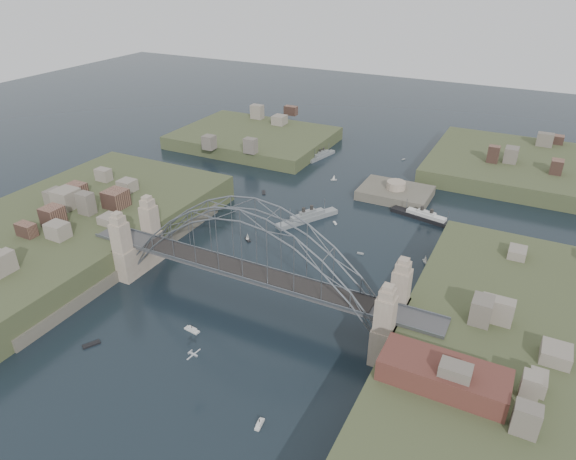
# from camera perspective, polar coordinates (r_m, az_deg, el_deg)

# --- Properties ---
(ground) EXTENTS (500.00, 500.00, 0.00)m
(ground) POSITION_cam_1_polar(r_m,az_deg,el_deg) (116.11, -4.08, -8.12)
(ground) COLOR black
(ground) RESTS_ON ground
(bridge) EXTENTS (84.00, 13.80, 24.60)m
(bridge) POSITION_cam_1_polar(r_m,az_deg,el_deg) (109.26, -4.30, -2.91)
(bridge) COLOR #444446
(bridge) RESTS_ON ground
(shore_west) EXTENTS (50.50, 90.00, 12.00)m
(shore_west) POSITION_cam_1_polar(r_m,az_deg,el_deg) (148.97, -23.44, -0.89)
(shore_west) COLOR #3C4526
(shore_west) RESTS_ON ground
(shore_east) EXTENTS (50.50, 90.00, 12.00)m
(shore_east) POSITION_cam_1_polar(r_m,az_deg,el_deg) (103.96, 25.28, -15.06)
(shore_east) COLOR #3C4526
(shore_east) RESTS_ON ground
(headland_nw) EXTENTS (60.00, 45.00, 9.00)m
(headland_nw) POSITION_cam_1_polar(r_m,az_deg,el_deg) (214.45, -3.79, 9.66)
(headland_nw) COLOR #3C4526
(headland_nw) RESTS_ON ground
(headland_ne) EXTENTS (70.00, 55.00, 9.50)m
(headland_ne) POSITION_cam_1_polar(r_m,az_deg,el_deg) (201.14, 25.56, 5.68)
(headland_ne) COLOR #3C4526
(headland_ne) RESTS_ON ground
(fort_island) EXTENTS (22.00, 16.00, 9.40)m
(fort_island) POSITION_cam_1_polar(r_m,az_deg,el_deg) (168.77, 11.76, 3.48)
(fort_island) COLOR #524E41
(fort_island) RESTS_ON ground
(wharf_shed) EXTENTS (20.00, 8.00, 4.00)m
(wharf_shed) POSITION_cam_1_polar(r_m,az_deg,el_deg) (88.03, 16.86, -15.13)
(wharf_shed) COLOR #592D26
(wharf_shed) RESTS_ON shore_east
(naval_cruiser_near) EXTENTS (12.49, 18.98, 6.10)m
(naval_cruiser_near) POSITION_cam_1_polar(r_m,az_deg,el_deg) (149.93, 2.17, 1.36)
(naval_cruiser_near) COLOR gray
(naval_cruiser_near) RESTS_ON ground
(naval_cruiser_far) EXTENTS (5.30, 15.00, 5.03)m
(naval_cruiser_far) POSITION_cam_1_polar(r_m,az_deg,el_deg) (198.90, 3.77, 8.23)
(naval_cruiser_far) COLOR gray
(naval_cruiser_far) RESTS_ON ground
(ocean_liner) EXTENTS (21.70, 7.33, 5.29)m
(ocean_liner) POSITION_cam_1_polar(r_m,az_deg,el_deg) (155.59, 15.06, 1.35)
(ocean_liner) COLOR black
(ocean_liner) RESTS_ON ground
(aeroplane) EXTENTS (1.83, 3.37, 0.49)m
(aeroplane) POSITION_cam_1_polar(r_m,az_deg,el_deg) (94.58, -10.51, -13.37)
(aeroplane) COLOR silver
(small_boat_a) EXTENTS (2.58, 2.36, 2.38)m
(small_boat_a) POSITION_cam_1_polar(r_m,az_deg,el_deg) (140.01, -4.51, -0.85)
(small_boat_a) COLOR silver
(small_boat_a) RESTS_ON ground
(small_boat_b) EXTENTS (1.75, 0.70, 0.45)m
(small_boat_b) POSITION_cam_1_polar(r_m,az_deg,el_deg) (134.89, 8.04, -2.61)
(small_boat_b) COLOR silver
(small_boat_b) RESTS_ON ground
(small_boat_c) EXTENTS (3.51, 1.55, 1.43)m
(small_boat_c) POSITION_cam_1_polar(r_m,az_deg,el_deg) (109.95, -10.62, -10.83)
(small_boat_c) COLOR silver
(small_boat_c) RESTS_ON ground
(small_boat_d) EXTENTS (1.85, 2.27, 2.38)m
(small_boat_d) POSITION_cam_1_polar(r_m,az_deg,el_deg) (134.18, 15.02, -3.18)
(small_boat_d) COLOR silver
(small_boat_d) RESTS_ON ground
(small_boat_e) EXTENTS (2.47, 3.15, 0.45)m
(small_boat_e) POSITION_cam_1_polar(r_m,az_deg,el_deg) (168.13, -2.72, 4.16)
(small_boat_e) COLOR silver
(small_boat_e) RESTS_ON ground
(small_boat_f) EXTENTS (1.64, 1.76, 0.45)m
(small_boat_f) POSITION_cam_1_polar(r_m,az_deg,el_deg) (149.17, 5.23, 0.77)
(small_boat_f) COLOR silver
(small_boat_f) RESTS_ON ground
(small_boat_g) EXTENTS (1.20, 2.69, 1.43)m
(small_boat_g) POSITION_cam_1_polar(r_m,az_deg,el_deg) (90.85, -3.18, -20.70)
(small_boat_g) COLOR silver
(small_boat_g) RESTS_ON ground
(small_boat_h) EXTENTS (2.26, 1.58, 2.38)m
(small_boat_h) POSITION_cam_1_polar(r_m,az_deg,el_deg) (178.15, 5.11, 5.77)
(small_boat_h) COLOR silver
(small_boat_h) RESTS_ON ground
(small_boat_i) EXTENTS (1.75, 2.20, 1.43)m
(small_boat_i) POSITION_cam_1_polar(r_m,az_deg,el_deg) (115.23, 9.90, -8.68)
(small_boat_i) COLOR silver
(small_boat_i) RESTS_ON ground
(small_boat_j) EXTENTS (2.66, 3.50, 0.45)m
(small_boat_j) POSITION_cam_1_polar(r_m,az_deg,el_deg) (111.98, -21.00, -11.78)
(small_boat_j) COLOR silver
(small_boat_j) RESTS_ON ground
(small_boat_k) EXTENTS (1.08, 1.75, 0.45)m
(small_boat_k) POSITION_cam_1_polar(r_m,az_deg,el_deg) (201.19, 12.70, 7.64)
(small_boat_k) COLOR silver
(small_boat_k) RESTS_ON ground
(small_boat_l) EXTENTS (1.07, 2.63, 2.38)m
(small_boat_l) POSITION_cam_1_polar(r_m,az_deg,el_deg) (157.38, -9.27, 2.31)
(small_boat_l) COLOR silver
(small_boat_l) RESTS_ON ground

